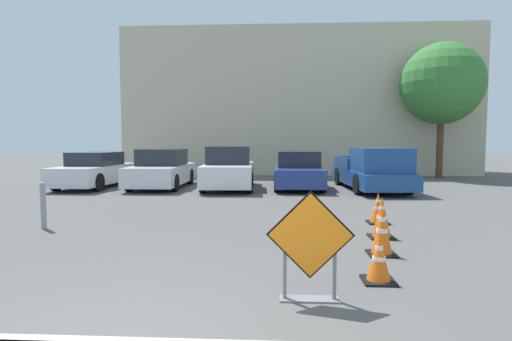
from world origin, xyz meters
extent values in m
plane|color=#565451|center=(0.00, 10.00, 0.00)|extent=(96.00, 96.00, 0.00)
cube|color=black|center=(1.80, 1.29, 0.77)|extent=(1.00, 0.02, 1.00)
cube|color=orange|center=(1.80, 1.27, 0.77)|extent=(0.94, 0.02, 0.94)
cube|color=slate|center=(1.80, 1.33, 0.01)|extent=(0.68, 0.20, 0.02)
cube|color=slate|center=(1.52, 1.33, 0.39)|extent=(0.04, 0.04, 0.77)
cube|color=slate|center=(2.08, 1.33, 0.39)|extent=(0.04, 0.04, 0.77)
cube|color=black|center=(2.74, 1.99, 0.01)|extent=(0.41, 0.41, 0.03)
cone|color=orange|center=(2.74, 1.99, 0.32)|extent=(0.31, 0.31, 0.58)
cylinder|color=white|center=(2.74, 1.99, 0.45)|extent=(0.10, 0.10, 0.05)
cylinder|color=white|center=(2.74, 1.99, 0.31)|extent=(0.17, 0.17, 0.05)
cube|color=black|center=(3.11, 3.26, 0.01)|extent=(0.44, 0.44, 0.03)
cone|color=orange|center=(3.11, 3.26, 0.41)|extent=(0.33, 0.33, 0.75)
cylinder|color=white|center=(3.11, 3.26, 0.57)|extent=(0.10, 0.10, 0.07)
cylinder|color=white|center=(3.11, 3.26, 0.39)|extent=(0.18, 0.18, 0.07)
cube|color=black|center=(3.40, 4.41, 0.01)|extent=(0.46, 0.46, 0.03)
cone|color=orange|center=(3.40, 4.41, 0.41)|extent=(0.34, 0.34, 0.75)
cylinder|color=white|center=(3.40, 4.41, 0.57)|extent=(0.11, 0.11, 0.07)
cylinder|color=white|center=(3.40, 4.41, 0.39)|extent=(0.19, 0.19, 0.07)
cube|color=black|center=(3.67, 5.78, 0.01)|extent=(0.46, 0.46, 0.03)
cone|color=orange|center=(3.67, 5.78, 0.36)|extent=(0.34, 0.34, 0.65)
cylinder|color=white|center=(3.67, 5.78, 0.50)|extent=(0.11, 0.11, 0.06)
cylinder|color=white|center=(3.67, 5.78, 0.34)|extent=(0.19, 0.19, 0.06)
cube|color=silver|center=(-5.87, 12.36, 0.53)|extent=(1.89, 4.39, 0.69)
cube|color=#1E232D|center=(-5.87, 12.47, 1.14)|extent=(1.61, 2.04, 0.52)
cylinder|color=black|center=(-5.11, 10.99, 0.34)|extent=(0.22, 0.68, 0.67)
cylinder|color=black|center=(-6.72, 11.04, 0.34)|extent=(0.22, 0.68, 0.67)
cylinder|color=black|center=(-5.02, 13.67, 0.34)|extent=(0.22, 0.68, 0.67)
cylinder|color=black|center=(-6.63, 13.73, 0.34)|extent=(0.22, 0.68, 0.67)
cube|color=silver|center=(-3.16, 12.42, 0.53)|extent=(1.87, 4.31, 0.71)
cube|color=#1E232D|center=(-3.16, 12.52, 1.21)|extent=(1.63, 1.99, 0.64)
cylinder|color=black|center=(-2.31, 11.09, 0.33)|extent=(0.21, 0.65, 0.65)
cylinder|color=black|center=(-3.99, 11.08, 0.33)|extent=(0.21, 0.65, 0.65)
cylinder|color=black|center=(-2.33, 13.75, 0.33)|extent=(0.21, 0.65, 0.65)
cylinder|color=black|center=(-4.01, 13.74, 0.33)|extent=(0.21, 0.65, 0.65)
cube|color=white|center=(-0.45, 12.11, 0.58)|extent=(2.02, 4.29, 0.77)
cube|color=#1E232D|center=(-0.45, 12.22, 1.30)|extent=(1.69, 2.01, 0.67)
cylinder|color=black|center=(0.45, 10.85, 0.36)|extent=(0.23, 0.72, 0.71)
cylinder|color=black|center=(-1.22, 10.77, 0.36)|extent=(0.23, 0.72, 0.71)
cylinder|color=black|center=(0.32, 13.46, 0.36)|extent=(0.23, 0.72, 0.71)
cylinder|color=black|center=(-1.35, 13.38, 0.36)|extent=(0.23, 0.72, 0.71)
cube|color=navy|center=(2.26, 12.42, 0.51)|extent=(1.87, 4.05, 0.66)
cube|color=#1E232D|center=(2.26, 12.52, 1.14)|extent=(1.62, 1.88, 0.61)
cylinder|color=black|center=(3.07, 11.16, 0.32)|extent=(0.21, 0.64, 0.64)
cylinder|color=black|center=(1.41, 11.19, 0.32)|extent=(0.21, 0.64, 0.64)
cylinder|color=black|center=(3.11, 13.65, 0.32)|extent=(0.21, 0.64, 0.64)
cylinder|color=black|center=(1.46, 13.68, 0.32)|extent=(0.21, 0.64, 0.64)
cube|color=navy|center=(4.97, 12.23, 0.48)|extent=(2.17, 5.33, 0.55)
cube|color=navy|center=(5.04, 11.06, 1.18)|extent=(1.84, 2.19, 0.85)
cube|color=navy|center=(4.84, 14.48, 0.98)|extent=(1.77, 0.20, 0.45)
cube|color=navy|center=(5.79, 13.33, 0.98)|extent=(0.25, 2.51, 0.45)
cube|color=navy|center=(4.03, 13.22, 0.98)|extent=(0.25, 2.51, 0.45)
cylinder|color=black|center=(5.92, 10.72, 0.37)|extent=(0.28, 0.74, 0.73)
cylinder|color=black|center=(4.21, 10.62, 0.37)|extent=(0.28, 0.74, 0.73)
cylinder|color=black|center=(5.74, 13.85, 0.37)|extent=(0.28, 0.74, 0.73)
cylinder|color=black|center=(4.02, 13.75, 0.37)|extent=(0.28, 0.74, 0.73)
cylinder|color=gray|center=(-3.44, 4.81, 0.47)|extent=(0.11, 0.11, 0.93)
sphere|color=gray|center=(-3.44, 4.81, 0.93)|extent=(0.12, 0.12, 0.12)
cube|color=beige|center=(2.60, 20.87, 4.02)|extent=(19.46, 5.00, 8.03)
cylinder|color=#513823|center=(9.47, 17.11, 1.59)|extent=(0.32, 0.32, 3.17)
sphere|color=#387A33|center=(9.47, 17.11, 4.66)|extent=(3.97, 3.97, 3.97)
camera|label=1|loc=(1.42, -3.15, 1.82)|focal=28.00mm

